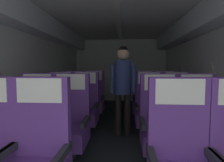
{
  "coord_description": "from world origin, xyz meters",
  "views": [
    {
      "loc": [
        0.13,
        0.11,
        1.18
      ],
      "look_at": [
        -0.12,
        3.76,
        0.9
      ],
      "focal_mm": 28.67,
      "sensor_mm": 36.0,
      "label": 1
    }
  ],
  "objects_px": {
    "seat_b_left_aisle": "(70,124)",
    "seat_c_right_window": "(149,109)",
    "flight_attendant": "(123,81)",
    "seat_c_right_aisle": "(177,110)",
    "seat_b_right_window": "(160,126)",
    "seat_d_left_aisle": "(93,99)",
    "seat_b_right_aisle": "(198,126)",
    "seat_d_left_window": "(73,99)",
    "seat_a_left_aisle": "(36,159)",
    "seat_b_left_window": "(35,123)",
    "seat_c_left_window": "(59,108)",
    "seat_d_right_aisle": "(166,101)",
    "seat_d_right_window": "(143,100)",
    "seat_c_left_aisle": "(85,108)"
  },
  "relations": [
    {
      "from": "seat_b_right_window",
      "to": "seat_d_left_aisle",
      "type": "xyz_separation_m",
      "value": [
        -1.13,
        1.76,
        0.0
      ]
    },
    {
      "from": "seat_b_left_aisle",
      "to": "seat_c_right_window",
      "type": "bearing_deg",
      "value": 38.06
    },
    {
      "from": "seat_a_left_aisle",
      "to": "seat_b_left_aisle",
      "type": "distance_m",
      "value": 0.88
    },
    {
      "from": "seat_b_right_aisle",
      "to": "seat_d_left_window",
      "type": "relative_size",
      "value": 1.0
    },
    {
      "from": "seat_c_left_window",
      "to": "seat_d_left_window",
      "type": "height_order",
      "value": "same"
    },
    {
      "from": "seat_c_right_aisle",
      "to": "seat_d_right_aisle",
      "type": "relative_size",
      "value": 1.0
    },
    {
      "from": "seat_c_left_window",
      "to": "seat_c_left_aisle",
      "type": "distance_m",
      "value": 0.46
    },
    {
      "from": "seat_c_left_aisle",
      "to": "seat_d_right_window",
      "type": "height_order",
      "value": "same"
    },
    {
      "from": "seat_b_left_window",
      "to": "seat_c_right_window",
      "type": "xyz_separation_m",
      "value": [
        1.58,
        0.87,
        0.0
      ]
    },
    {
      "from": "seat_b_left_window",
      "to": "seat_d_left_window",
      "type": "xyz_separation_m",
      "value": [
        -0.0,
        1.73,
        0.0
      ]
    },
    {
      "from": "seat_c_right_window",
      "to": "seat_d_left_aisle",
      "type": "height_order",
      "value": "same"
    },
    {
      "from": "seat_d_left_aisle",
      "to": "seat_d_left_window",
      "type": "bearing_deg",
      "value": -179.13
    },
    {
      "from": "flight_attendant",
      "to": "seat_c_right_aisle",
      "type": "bearing_deg",
      "value": 7.09
    },
    {
      "from": "seat_c_right_aisle",
      "to": "seat_d_left_aisle",
      "type": "height_order",
      "value": "same"
    },
    {
      "from": "seat_b_left_aisle",
      "to": "flight_attendant",
      "type": "height_order",
      "value": "flight_attendant"
    },
    {
      "from": "flight_attendant",
      "to": "seat_a_left_aisle",
      "type": "bearing_deg",
      "value": -105.47
    },
    {
      "from": "seat_b_left_aisle",
      "to": "seat_d_left_window",
      "type": "xyz_separation_m",
      "value": [
        -0.46,
        1.74,
        0.0
      ]
    },
    {
      "from": "seat_b_left_aisle",
      "to": "seat_c_right_window",
      "type": "relative_size",
      "value": 1.0
    },
    {
      "from": "seat_c_left_aisle",
      "to": "seat_d_right_window",
      "type": "relative_size",
      "value": 1.0
    },
    {
      "from": "seat_c_right_aisle",
      "to": "seat_d_right_window",
      "type": "distance_m",
      "value": 0.99
    },
    {
      "from": "seat_d_left_window",
      "to": "seat_c_right_window",
      "type": "bearing_deg",
      "value": -28.51
    },
    {
      "from": "seat_b_left_window",
      "to": "seat_b_left_aisle",
      "type": "xyz_separation_m",
      "value": [
        0.46,
        -0.01,
        0.0
      ]
    },
    {
      "from": "seat_b_left_window",
      "to": "seat_c_left_window",
      "type": "xyz_separation_m",
      "value": [
        0.0,
        0.87,
        0.0
      ]
    },
    {
      "from": "seat_b_left_window",
      "to": "seat_b_right_window",
      "type": "distance_m",
      "value": 1.59
    },
    {
      "from": "seat_d_left_window",
      "to": "seat_b_right_window",
      "type": "bearing_deg",
      "value": -47.74
    },
    {
      "from": "seat_c_left_window",
      "to": "seat_d_right_aisle",
      "type": "relative_size",
      "value": 1.0
    },
    {
      "from": "seat_c_left_window",
      "to": "seat_d_left_aisle",
      "type": "relative_size",
      "value": 1.0
    },
    {
      "from": "seat_a_left_aisle",
      "to": "seat_b_left_window",
      "type": "distance_m",
      "value": 1.0
    },
    {
      "from": "seat_b_right_aisle",
      "to": "seat_c_left_window",
      "type": "distance_m",
      "value": 2.23
    },
    {
      "from": "seat_b_left_window",
      "to": "seat_b_right_window",
      "type": "relative_size",
      "value": 1.0
    },
    {
      "from": "seat_d_left_aisle",
      "to": "seat_d_right_aisle",
      "type": "distance_m",
      "value": 1.6
    },
    {
      "from": "seat_d_right_window",
      "to": "seat_c_left_aisle",
      "type": "bearing_deg",
      "value": -142.6
    },
    {
      "from": "seat_a_left_aisle",
      "to": "seat_c_right_window",
      "type": "distance_m",
      "value": 2.09
    },
    {
      "from": "seat_b_left_aisle",
      "to": "seat_d_left_window",
      "type": "height_order",
      "value": "same"
    },
    {
      "from": "seat_d_left_aisle",
      "to": "seat_d_right_window",
      "type": "relative_size",
      "value": 1.0
    },
    {
      "from": "seat_b_left_aisle",
      "to": "seat_d_right_window",
      "type": "xyz_separation_m",
      "value": [
        1.12,
        1.74,
        0.0
      ]
    },
    {
      "from": "seat_c_right_window",
      "to": "seat_c_right_aisle",
      "type": "bearing_deg",
      "value": -0.63
    },
    {
      "from": "seat_b_left_aisle",
      "to": "seat_c_left_window",
      "type": "relative_size",
      "value": 1.0
    },
    {
      "from": "seat_b_right_aisle",
      "to": "seat_d_left_window",
      "type": "distance_m",
      "value": 2.68
    },
    {
      "from": "seat_b_left_window",
      "to": "flight_attendant",
      "type": "relative_size",
      "value": 0.72
    },
    {
      "from": "seat_b_right_window",
      "to": "seat_d_right_window",
      "type": "bearing_deg",
      "value": 90.41
    },
    {
      "from": "seat_d_left_aisle",
      "to": "seat_c_right_aisle",
      "type": "bearing_deg",
      "value": -28.67
    },
    {
      "from": "seat_b_left_window",
      "to": "seat_c_left_window",
      "type": "height_order",
      "value": "same"
    },
    {
      "from": "seat_c_right_window",
      "to": "seat_d_right_aisle",
      "type": "bearing_deg",
      "value": 60.47
    },
    {
      "from": "seat_c_left_window",
      "to": "seat_b_right_window",
      "type": "bearing_deg",
      "value": -29.21
    },
    {
      "from": "seat_d_right_aisle",
      "to": "seat_d_right_window",
      "type": "distance_m",
      "value": 0.48
    },
    {
      "from": "seat_d_left_aisle",
      "to": "seat_d_right_window",
      "type": "bearing_deg",
      "value": -0.35
    },
    {
      "from": "seat_a_left_aisle",
      "to": "seat_c_right_window",
      "type": "height_order",
      "value": "same"
    },
    {
      "from": "seat_d_left_aisle",
      "to": "seat_b_left_aisle",
      "type": "bearing_deg",
      "value": -90.07
    },
    {
      "from": "seat_a_left_aisle",
      "to": "seat_c_left_window",
      "type": "bearing_deg",
      "value": 104.67
    }
  ]
}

